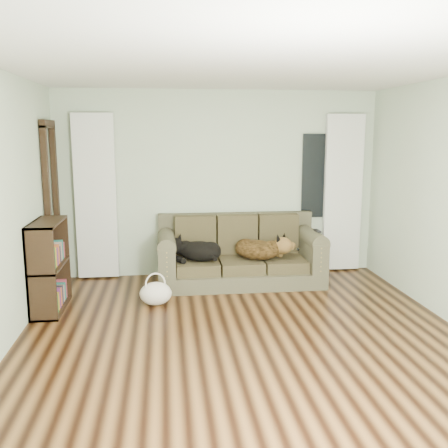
{
  "coord_description": "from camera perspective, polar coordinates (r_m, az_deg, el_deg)",
  "views": [
    {
      "loc": [
        -0.76,
        -4.5,
        2.02
      ],
      "look_at": [
        -0.03,
        1.6,
        0.89
      ],
      "focal_mm": 40.0,
      "sensor_mm": 36.0,
      "label": 1
    }
  ],
  "objects": [
    {
      "name": "dog_black_lab",
      "position": [
        6.61,
        -3.14,
        -3.03
      ],
      "size": [
        0.75,
        0.7,
        0.26
      ],
      "primitive_type": "ellipsoid",
      "rotation": [
        0.0,
        0.0,
        -0.62
      ],
      "color": "black",
      "rests_on": "sofa"
    },
    {
      "name": "wall_back",
      "position": [
        7.08,
        -0.61,
        4.61
      ],
      "size": [
        4.5,
        0.04,
        2.6
      ],
      "primitive_type": "cube",
      "color": "#B4C7AA",
      "rests_on": "ground"
    },
    {
      "name": "curtain_left",
      "position": [
        7.04,
        -14.46,
        3.02
      ],
      "size": [
        0.55,
        0.08,
        2.25
      ],
      "primitive_type": "cube",
      "color": "white",
      "rests_on": "ground"
    },
    {
      "name": "bookshelf",
      "position": [
        6.05,
        -19.35,
        -4.7
      ],
      "size": [
        0.38,
        0.85,
        1.04
      ],
      "primitive_type": "cube",
      "rotation": [
        0.0,
        0.0,
        0.09
      ],
      "color": "black",
      "rests_on": "floor"
    },
    {
      "name": "window_pane",
      "position": [
        7.34,
        10.79,
        5.42
      ],
      "size": [
        0.5,
        0.03,
        1.2
      ],
      "primitive_type": "cube",
      "color": "black",
      "rests_on": "wall_back"
    },
    {
      "name": "floor",
      "position": [
        4.99,
        2.6,
        -13.43
      ],
      "size": [
        5.0,
        5.0,
        0.0
      ],
      "primitive_type": "plane",
      "color": "black",
      "rests_on": "ground"
    },
    {
      "name": "dog_shepherd",
      "position": [
        6.68,
        4.14,
        -2.82
      ],
      "size": [
        0.78,
        0.73,
        0.28
      ],
      "primitive_type": "ellipsoid",
      "rotation": [
        0.0,
        0.0,
        2.56
      ],
      "color": "black",
      "rests_on": "sofa"
    },
    {
      "name": "ceiling",
      "position": [
        4.6,
        2.88,
        17.7
      ],
      "size": [
        5.0,
        5.0,
        0.0
      ],
      "primitive_type": "plane",
      "color": "white",
      "rests_on": "ground"
    },
    {
      "name": "curtain_right",
      "position": [
        7.43,
        13.42,
        3.44
      ],
      "size": [
        0.55,
        0.08,
        2.25
      ],
      "primitive_type": "cube",
      "color": "white",
      "rests_on": "ground"
    },
    {
      "name": "door_casing",
      "position": [
        6.78,
        -19.02,
        1.65
      ],
      "size": [
        0.07,
        0.6,
        2.1
      ],
      "primitive_type": "cube",
      "color": "black",
      "rests_on": "ground"
    },
    {
      "name": "tote_bag",
      "position": [
        6.0,
        -7.82,
        -7.69
      ],
      "size": [
        0.4,
        0.32,
        0.28
      ],
      "primitive_type": "ellipsoid",
      "rotation": [
        0.0,
        0.0,
        0.08
      ],
      "color": "silver",
      "rests_on": "floor"
    },
    {
      "name": "sofa",
      "position": [
        6.73,
        1.83,
        -3.04
      ],
      "size": [
        2.18,
        0.94,
        0.89
      ],
      "primitive_type": "cube",
      "color": "#4A4733",
      "rests_on": "floor"
    },
    {
      "name": "tv_remote",
      "position": [
        6.74,
        10.61,
        -0.76
      ],
      "size": [
        0.06,
        0.2,
        0.02
      ],
      "primitive_type": "cube",
      "rotation": [
        0.0,
        0.0,
        0.05
      ],
      "color": "black",
      "rests_on": "sofa"
    }
  ]
}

